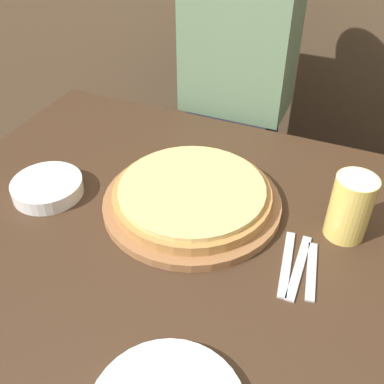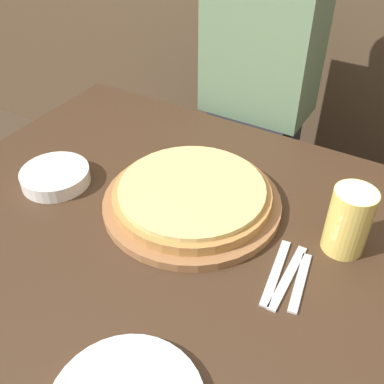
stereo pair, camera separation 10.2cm
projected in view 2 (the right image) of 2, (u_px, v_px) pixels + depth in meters
The scene contains 8 objects.
dining_table at pixel (188, 344), 1.18m from camera, with size 1.33×1.02×0.74m.
pizza_on_board at pixel (192, 197), 1.03m from camera, with size 0.41×0.41×0.06m.
beer_glass at pixel (349, 218), 0.89m from camera, with size 0.09×0.09×0.15m.
side_bowl at pixel (55, 176), 1.10m from camera, with size 0.17×0.17×0.04m.
fork at pixel (276, 272), 0.88m from camera, with size 0.04×0.18×0.00m.
dinner_knife at pixel (288, 277), 0.88m from camera, with size 0.02×0.18×0.00m.
spoon at pixel (300, 282), 0.87m from camera, with size 0.04×0.15×0.00m.
diner_person at pixel (255, 125), 1.49m from camera, with size 0.33×0.20×1.33m.
Camera 2 is at (0.35, -0.57, 1.42)m, focal length 42.00 mm.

